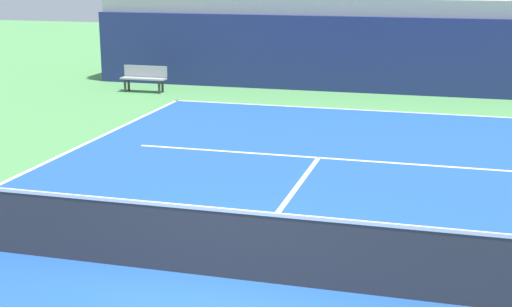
% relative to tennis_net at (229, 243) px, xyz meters
% --- Properties ---
extents(ground_plane, '(80.00, 80.00, 0.00)m').
position_rel_tennis_net_xyz_m(ground_plane, '(0.00, 0.00, -0.51)').
color(ground_plane, '#4C8C4C').
extents(court_surface, '(11.00, 24.00, 0.01)m').
position_rel_tennis_net_xyz_m(court_surface, '(0.00, 0.00, -0.50)').
color(court_surface, '#1E4C99').
rests_on(court_surface, ground_plane).
extents(baseline_far, '(11.00, 0.10, 0.00)m').
position_rel_tennis_net_xyz_m(baseline_far, '(0.00, 11.95, -0.50)').
color(baseline_far, white).
rests_on(baseline_far, court_surface).
extents(service_line_far, '(8.26, 0.10, 0.00)m').
position_rel_tennis_net_xyz_m(service_line_far, '(0.00, 6.40, -0.50)').
color(service_line_far, white).
rests_on(service_line_far, court_surface).
extents(centre_service_line, '(0.10, 6.40, 0.00)m').
position_rel_tennis_net_xyz_m(centre_service_line, '(0.00, 3.20, -0.50)').
color(centre_service_line, white).
rests_on(centre_service_line, court_surface).
extents(back_wall, '(18.88, 0.30, 2.44)m').
position_rel_tennis_net_xyz_m(back_wall, '(0.00, 14.99, 0.71)').
color(back_wall, navy).
rests_on(back_wall, ground_plane).
extents(stands_tier_lower, '(18.88, 2.40, 2.98)m').
position_rel_tennis_net_xyz_m(stands_tier_lower, '(0.00, 16.34, 0.98)').
color(stands_tier_lower, '#9E9E99').
rests_on(stands_tier_lower, ground_plane).
extents(stands_tier_upper, '(18.88, 2.40, 3.79)m').
position_rel_tennis_net_xyz_m(stands_tier_upper, '(0.00, 18.74, 1.39)').
color(stands_tier_upper, '#9E9E99').
rests_on(stands_tier_upper, ground_plane).
extents(tennis_net, '(11.08, 0.08, 1.07)m').
position_rel_tennis_net_xyz_m(tennis_net, '(0.00, 0.00, 0.00)').
color(tennis_net, black).
rests_on(tennis_net, court_surface).
extents(player_bench, '(1.50, 0.40, 0.85)m').
position_rel_tennis_net_xyz_m(player_bench, '(-7.05, 13.20, -0.00)').
color(player_bench, '#99999E').
rests_on(player_bench, ground_plane).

